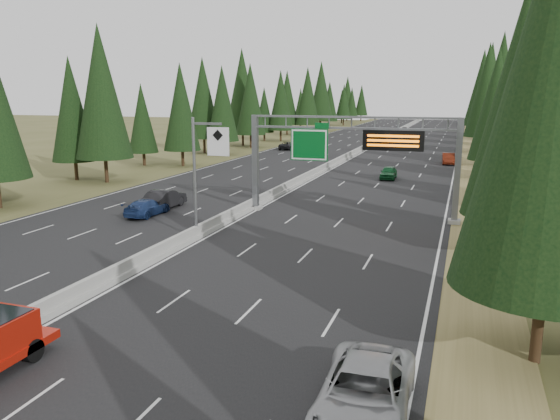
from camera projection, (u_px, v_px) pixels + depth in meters
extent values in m
cube|color=black|center=(356.00, 155.00, 87.40)|extent=(32.00, 260.00, 0.08)
cube|color=olive|center=(473.00, 159.00, 81.79)|extent=(3.60, 260.00, 0.06)
cube|color=#474922|center=(252.00, 151.00, 93.00)|extent=(3.60, 260.00, 0.06)
cube|color=gray|center=(356.00, 153.00, 87.36)|extent=(0.70, 260.00, 0.30)
cube|color=gray|center=(356.00, 151.00, 87.27)|extent=(0.30, 260.00, 0.60)
cube|color=slate|center=(255.00, 163.00, 44.79)|extent=(0.45, 0.45, 7.80)
cube|color=gray|center=(256.00, 208.00, 45.57)|extent=(0.90, 0.90, 0.30)
cube|color=slate|center=(458.00, 172.00, 39.80)|extent=(0.45, 0.45, 7.80)
cube|color=gray|center=(454.00, 221.00, 40.58)|extent=(0.90, 0.90, 0.30)
cube|color=slate|center=(352.00, 117.00, 41.50)|extent=(15.85, 0.35, 0.16)
cube|color=slate|center=(352.00, 128.00, 41.68)|extent=(15.85, 0.35, 0.16)
cube|color=#054C19|center=(309.00, 145.00, 42.75)|extent=(3.00, 0.10, 2.50)
cube|color=silver|center=(309.00, 145.00, 42.70)|extent=(2.85, 0.02, 2.35)
cube|color=#054C19|center=(322.00, 126.00, 42.13)|extent=(1.10, 0.10, 0.45)
cube|color=black|center=(393.00, 141.00, 40.56)|extent=(4.50, 0.40, 1.50)
cube|color=orange|center=(393.00, 136.00, 40.28)|extent=(3.80, 0.02, 0.18)
cube|color=orange|center=(393.00, 141.00, 40.35)|extent=(3.80, 0.02, 0.18)
cube|color=orange|center=(393.00, 146.00, 40.43)|extent=(3.80, 0.02, 0.18)
cylinder|color=slate|center=(195.00, 179.00, 35.62)|extent=(0.20, 0.20, 8.00)
cube|color=gray|center=(197.00, 237.00, 36.43)|extent=(0.50, 0.50, 0.20)
cube|color=slate|center=(207.00, 124.00, 34.56)|extent=(2.00, 0.15, 0.15)
cube|color=silver|center=(218.00, 142.00, 34.42)|extent=(1.50, 0.06, 1.80)
cylinder|color=black|center=(538.00, 325.00, 19.48)|extent=(0.40, 0.40, 2.88)
cylinder|color=black|center=(509.00, 236.00, 32.30)|extent=(0.40, 0.40, 2.57)
cone|color=black|center=(521.00, 98.00, 30.64)|extent=(5.77, 5.77, 13.47)
cylinder|color=black|center=(495.00, 198.00, 46.07)|extent=(0.40, 0.40, 1.76)
cone|color=black|center=(501.00, 133.00, 44.93)|extent=(3.96, 3.96, 9.24)
cylinder|color=black|center=(550.00, 192.00, 46.57)|extent=(0.40, 0.40, 2.70)
cylinder|color=black|center=(491.00, 170.00, 61.16)|extent=(0.40, 0.40, 2.33)
cone|color=black|center=(496.00, 104.00, 59.65)|extent=(5.25, 5.25, 12.26)
cylinder|color=black|center=(528.00, 169.00, 60.12)|extent=(0.40, 0.40, 2.78)
cone|color=black|center=(535.00, 89.00, 58.31)|extent=(6.25, 6.25, 14.59)
cylinder|color=black|center=(495.00, 157.00, 72.45)|extent=(0.40, 0.40, 2.79)
cone|color=black|center=(500.00, 89.00, 70.63)|extent=(6.28, 6.28, 14.66)
cylinder|color=black|center=(517.00, 156.00, 74.01)|extent=(0.40, 0.40, 2.56)
cone|color=black|center=(523.00, 96.00, 72.34)|extent=(5.76, 5.76, 13.44)
cylinder|color=black|center=(483.00, 145.00, 88.18)|extent=(0.40, 0.40, 2.81)
cone|color=black|center=(487.00, 90.00, 86.36)|extent=(6.31, 6.31, 14.73)
cylinder|color=black|center=(520.00, 147.00, 86.16)|extent=(0.40, 0.40, 2.75)
cone|color=black|center=(525.00, 91.00, 84.37)|extent=(6.20, 6.20, 14.46)
cylinder|color=black|center=(486.00, 138.00, 102.35)|extent=(0.40, 0.40, 3.02)
cone|color=black|center=(490.00, 86.00, 100.39)|extent=(6.80, 6.80, 15.86)
cylinder|color=black|center=(508.00, 141.00, 101.07)|extent=(0.40, 0.40, 1.99)
cone|color=black|center=(511.00, 107.00, 99.77)|extent=(4.48, 4.48, 10.46)
cylinder|color=black|center=(479.00, 132.00, 116.50)|extent=(0.40, 0.40, 3.00)
cone|color=black|center=(482.00, 88.00, 114.55)|extent=(6.75, 6.75, 15.75)
cylinder|color=black|center=(504.00, 135.00, 115.23)|extent=(0.40, 0.40, 2.21)
cone|color=black|center=(507.00, 101.00, 113.80)|extent=(4.98, 4.98, 11.62)
cylinder|color=black|center=(481.00, 130.00, 129.61)|extent=(0.40, 0.40, 2.21)
cone|color=black|center=(483.00, 101.00, 128.18)|extent=(4.97, 4.97, 11.59)
cylinder|color=black|center=(499.00, 130.00, 127.14)|extent=(0.40, 0.40, 2.61)
cone|color=black|center=(502.00, 94.00, 125.44)|extent=(5.88, 5.88, 13.71)
cylinder|color=black|center=(480.00, 127.00, 141.45)|extent=(0.40, 0.40, 2.35)
cone|color=black|center=(482.00, 98.00, 139.92)|extent=(5.30, 5.30, 12.36)
cylinder|color=black|center=(494.00, 127.00, 140.00)|extent=(0.40, 0.40, 2.31)
cone|color=black|center=(496.00, 99.00, 138.50)|extent=(5.20, 5.20, 12.14)
cylinder|color=black|center=(479.00, 124.00, 156.82)|extent=(0.40, 0.40, 2.07)
cone|color=black|center=(481.00, 101.00, 155.47)|extent=(4.65, 4.65, 10.86)
cylinder|color=black|center=(495.00, 124.00, 153.46)|extent=(0.40, 0.40, 2.52)
cone|color=black|center=(497.00, 96.00, 151.83)|extent=(5.67, 5.67, 13.23)
cylinder|color=black|center=(479.00, 122.00, 168.04)|extent=(0.40, 0.40, 2.38)
cone|color=black|center=(481.00, 97.00, 166.49)|extent=(5.35, 5.35, 12.48)
cylinder|color=black|center=(493.00, 120.00, 169.79)|extent=(0.40, 0.40, 3.00)
cone|color=black|center=(495.00, 90.00, 167.85)|extent=(6.75, 6.75, 15.75)
cylinder|color=black|center=(476.00, 120.00, 184.68)|extent=(0.40, 0.40, 2.02)
cone|color=black|center=(477.00, 101.00, 183.36)|extent=(4.56, 4.56, 10.63)
cylinder|color=black|center=(490.00, 120.00, 180.29)|extent=(0.40, 0.40, 2.57)
cone|color=black|center=(492.00, 95.00, 178.62)|extent=(5.77, 5.77, 13.47)
cylinder|color=black|center=(106.00, 170.00, 59.85)|extent=(0.40, 0.40, 2.70)
cone|color=black|center=(101.00, 92.00, 58.09)|extent=(6.06, 6.06, 14.15)
cylinder|color=black|center=(76.00, 170.00, 61.49)|extent=(0.40, 0.40, 2.18)
cone|color=black|center=(71.00, 109.00, 60.07)|extent=(4.91, 4.91, 11.46)
cylinder|color=black|center=(183.00, 158.00, 73.21)|extent=(0.40, 0.40, 2.18)
cone|color=black|center=(181.00, 107.00, 71.79)|extent=(4.90, 4.90, 11.44)
cylinder|color=black|center=(144.00, 159.00, 74.19)|extent=(0.40, 0.40, 1.76)
cone|color=black|center=(142.00, 118.00, 73.04)|extent=(3.97, 3.97, 9.25)
cylinder|color=black|center=(223.00, 148.00, 86.99)|extent=(0.40, 0.40, 2.24)
cone|color=black|center=(222.00, 103.00, 85.54)|extent=(5.03, 5.03, 11.73)
cylinder|color=black|center=(204.00, 146.00, 89.76)|extent=(0.40, 0.40, 2.46)
cone|color=black|center=(203.00, 98.00, 88.16)|extent=(5.54, 5.54, 12.94)
cylinder|color=black|center=(251.00, 141.00, 98.69)|extent=(0.40, 0.40, 2.40)
cone|color=black|center=(250.00, 99.00, 97.13)|extent=(5.40, 5.40, 12.60)
cylinder|color=black|center=(243.00, 138.00, 102.64)|extent=(0.40, 0.40, 2.85)
cone|color=black|center=(242.00, 90.00, 100.79)|extent=(6.41, 6.41, 14.97)
cylinder|color=black|center=(281.00, 136.00, 112.44)|extent=(0.40, 0.40, 2.30)
cone|color=black|center=(281.00, 100.00, 110.94)|extent=(5.17, 5.17, 12.06)
cylinder|color=black|center=(264.00, 137.00, 113.36)|extent=(0.40, 0.40, 1.76)
cone|color=black|center=(264.00, 110.00, 112.21)|extent=(3.97, 3.97, 9.25)
cylinder|color=black|center=(307.00, 130.00, 129.07)|extent=(0.40, 0.40, 2.52)
cone|color=black|center=(308.00, 96.00, 127.43)|extent=(5.68, 5.68, 13.25)
cylinder|color=black|center=(287.00, 130.00, 130.58)|extent=(0.40, 0.40, 2.41)
cone|color=black|center=(287.00, 98.00, 129.01)|extent=(5.41, 5.41, 12.63)
cylinder|color=black|center=(321.00, 126.00, 142.60)|extent=(0.40, 0.40, 2.86)
cone|color=black|center=(321.00, 91.00, 140.74)|extent=(6.43, 6.43, 15.01)
cylinder|color=black|center=(300.00, 128.00, 140.83)|extent=(0.40, 0.40, 1.78)
cone|color=black|center=(301.00, 106.00, 139.68)|extent=(4.00, 4.00, 9.32)
cylinder|color=black|center=(329.00, 125.00, 153.55)|extent=(0.40, 0.40, 2.09)
cone|color=black|center=(330.00, 101.00, 152.19)|extent=(4.70, 4.70, 10.97)
cylinder|color=black|center=(320.00, 124.00, 157.25)|extent=(0.40, 0.40, 2.30)
cone|color=black|center=(320.00, 98.00, 155.76)|extent=(5.17, 5.17, 12.07)
cylinder|color=black|center=(343.00, 122.00, 168.96)|extent=(0.40, 0.40, 2.02)
cone|color=black|center=(344.00, 101.00, 167.64)|extent=(4.55, 4.55, 10.61)
cylinder|color=black|center=(329.00, 122.00, 169.76)|extent=(0.40, 0.40, 2.06)
cone|color=black|center=(329.00, 101.00, 168.43)|extent=(4.63, 4.63, 10.80)
cylinder|color=black|center=(351.00, 121.00, 180.55)|extent=(0.40, 0.40, 1.88)
cone|color=black|center=(352.00, 103.00, 179.32)|extent=(4.24, 4.24, 9.89)
cylinder|color=black|center=(342.00, 120.00, 182.77)|extent=(0.40, 0.40, 1.79)
cone|color=black|center=(342.00, 103.00, 181.60)|extent=(4.03, 4.03, 9.40)
cylinder|color=black|center=(361.00, 118.00, 196.15)|extent=(0.40, 0.40, 2.06)
cone|color=black|center=(361.00, 100.00, 194.81)|extent=(4.64, 4.64, 10.82)
cylinder|color=black|center=(347.00, 117.00, 197.86)|extent=(0.40, 0.40, 2.54)
cone|color=black|center=(347.00, 95.00, 196.21)|extent=(5.72, 5.72, 13.35)
imported|color=#A9AAAE|center=(365.00, 393.00, 16.04)|extent=(2.87, 5.88, 1.61)
cylinder|color=black|center=(33.00, 350.00, 19.57)|extent=(0.32, 0.84, 0.84)
imported|color=#135729|center=(389.00, 173.00, 61.93)|extent=(1.82, 4.25, 1.43)
imported|color=#591A0C|center=(448.00, 159.00, 75.00)|extent=(1.93, 4.68, 1.51)
imported|color=black|center=(407.00, 142.00, 100.34)|extent=(2.64, 5.83, 1.66)
imported|color=silver|center=(382.00, 144.00, 96.84)|extent=(2.71, 5.09, 1.36)
imported|color=#232326|center=(404.00, 129.00, 139.11)|extent=(1.81, 3.88, 1.28)
imported|color=black|center=(164.00, 199.00, 45.75)|extent=(1.91, 5.05, 1.64)
imported|color=navy|center=(147.00, 207.00, 43.13)|extent=(1.94, 4.63, 1.34)
imported|color=silver|center=(317.00, 148.00, 90.51)|extent=(1.96, 4.24, 1.41)
imported|color=black|center=(288.00, 146.00, 94.91)|extent=(2.35, 4.95, 1.36)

